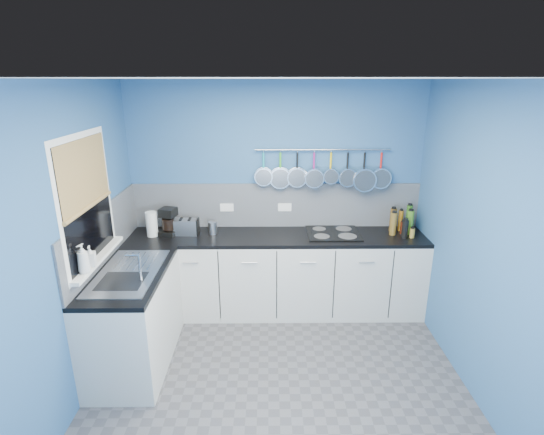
{
  "coord_description": "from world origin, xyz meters",
  "views": [
    {
      "loc": [
        -0.08,
        -3.0,
        2.49
      ],
      "look_at": [
        -0.05,
        0.75,
        1.25
      ],
      "focal_mm": 27.52,
      "sensor_mm": 36.0,
      "label": 1
    }
  ],
  "objects_px": {
    "toaster": "(186,227)",
    "hob": "(333,233)",
    "soap_bottle_a": "(83,259)",
    "soap_bottle_b": "(90,256)",
    "canister": "(213,228)",
    "paper_towel": "(152,224)",
    "coffee_maker": "(168,222)"
  },
  "relations": [
    {
      "from": "soap_bottle_a",
      "to": "soap_bottle_b",
      "type": "distance_m",
      "value": 0.13
    },
    {
      "from": "toaster",
      "to": "hob",
      "type": "bearing_deg",
      "value": 3.62
    },
    {
      "from": "soap_bottle_b",
      "to": "toaster",
      "type": "height_order",
      "value": "soap_bottle_b"
    },
    {
      "from": "paper_towel",
      "to": "toaster",
      "type": "xyz_separation_m",
      "value": [
        0.35,
        0.05,
        -0.05
      ]
    },
    {
      "from": "toaster",
      "to": "canister",
      "type": "bearing_deg",
      "value": 5.14
    },
    {
      "from": "soap_bottle_b",
      "to": "toaster",
      "type": "bearing_deg",
      "value": 63.92
    },
    {
      "from": "soap_bottle_b",
      "to": "hob",
      "type": "xyz_separation_m",
      "value": [
        2.15,
        1.13,
        -0.23
      ]
    },
    {
      "from": "coffee_maker",
      "to": "toaster",
      "type": "relative_size",
      "value": 1.14
    },
    {
      "from": "soap_bottle_b",
      "to": "hob",
      "type": "relative_size",
      "value": 0.3
    },
    {
      "from": "soap_bottle_b",
      "to": "canister",
      "type": "xyz_separation_m",
      "value": [
        0.84,
        1.14,
        -0.17
      ]
    },
    {
      "from": "soap_bottle_a",
      "to": "toaster",
      "type": "height_order",
      "value": "soap_bottle_a"
    },
    {
      "from": "canister",
      "to": "paper_towel",
      "type": "bearing_deg",
      "value": -174.71
    },
    {
      "from": "hob",
      "to": "toaster",
      "type": "bearing_deg",
      "value": -179.95
    },
    {
      "from": "soap_bottle_b",
      "to": "hob",
      "type": "height_order",
      "value": "soap_bottle_b"
    },
    {
      "from": "paper_towel",
      "to": "coffee_maker",
      "type": "bearing_deg",
      "value": 8.79
    },
    {
      "from": "coffee_maker",
      "to": "hob",
      "type": "xyz_separation_m",
      "value": [
        1.77,
        0.03,
        -0.14
      ]
    },
    {
      "from": "soap_bottle_a",
      "to": "soap_bottle_b",
      "type": "height_order",
      "value": "soap_bottle_a"
    },
    {
      "from": "soap_bottle_a",
      "to": "toaster",
      "type": "bearing_deg",
      "value": 66.25
    },
    {
      "from": "paper_towel",
      "to": "toaster",
      "type": "height_order",
      "value": "paper_towel"
    },
    {
      "from": "soap_bottle_a",
      "to": "soap_bottle_b",
      "type": "xyz_separation_m",
      "value": [
        0.0,
        0.13,
        -0.03
      ]
    },
    {
      "from": "soap_bottle_a",
      "to": "hob",
      "type": "bearing_deg",
      "value": 30.32
    },
    {
      "from": "soap_bottle_a",
      "to": "toaster",
      "type": "xyz_separation_m",
      "value": [
        0.55,
        1.26,
        -0.19
      ]
    },
    {
      "from": "paper_towel",
      "to": "coffee_maker",
      "type": "xyz_separation_m",
      "value": [
        0.17,
        0.03,
        0.01
      ]
    },
    {
      "from": "paper_towel",
      "to": "hob",
      "type": "relative_size",
      "value": 0.47
    },
    {
      "from": "soap_bottle_b",
      "to": "coffee_maker",
      "type": "xyz_separation_m",
      "value": [
        0.38,
        1.1,
        -0.09
      ]
    },
    {
      "from": "soap_bottle_a",
      "to": "hob",
      "type": "distance_m",
      "value": 2.5
    },
    {
      "from": "soap_bottle_a",
      "to": "hob",
      "type": "height_order",
      "value": "soap_bottle_a"
    },
    {
      "from": "hob",
      "to": "canister",
      "type": "bearing_deg",
      "value": 179.72
    },
    {
      "from": "paper_towel",
      "to": "hob",
      "type": "bearing_deg",
      "value": 1.54
    },
    {
      "from": "toaster",
      "to": "paper_towel",
      "type": "bearing_deg",
      "value": -168.1
    },
    {
      "from": "soap_bottle_b",
      "to": "coffee_maker",
      "type": "bearing_deg",
      "value": 71.21
    },
    {
      "from": "soap_bottle_b",
      "to": "canister",
      "type": "height_order",
      "value": "soap_bottle_b"
    }
  ]
}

